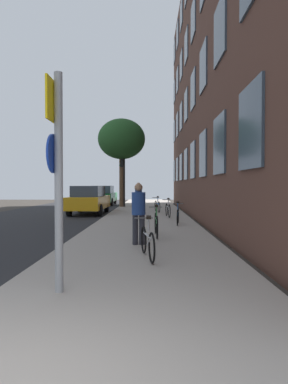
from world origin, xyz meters
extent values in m
plane|color=#332D28|center=(-2.40, 15.00, 0.00)|extent=(41.80, 41.80, 0.00)
cube|color=#232326|center=(-4.50, 15.00, 0.01)|extent=(7.00, 38.00, 0.01)
cube|color=#9E9389|center=(1.10, 15.00, 0.06)|extent=(4.20, 38.00, 0.12)
cube|color=#513328|center=(3.70, 14.50, 7.47)|extent=(0.50, 27.00, 14.93)
cube|color=#384756|center=(3.42, 5.12, 2.92)|extent=(0.06, 1.61, 1.81)
cube|color=#384756|center=(3.42, 8.25, 2.92)|extent=(0.06, 1.61, 1.81)
cube|color=#384756|center=(3.42, 11.38, 2.92)|extent=(0.06, 1.61, 1.81)
cube|color=#384756|center=(3.42, 14.50, 2.92)|extent=(0.06, 1.61, 1.81)
cube|color=#384756|center=(3.42, 17.62, 2.92)|extent=(0.06, 1.61, 1.81)
cube|color=#384756|center=(3.42, 20.75, 2.92)|extent=(0.06, 1.61, 1.81)
cube|color=#384756|center=(3.42, 23.88, 2.92)|extent=(0.06, 1.61, 1.81)
cube|color=#384756|center=(3.42, 27.00, 2.92)|extent=(0.06, 1.61, 1.81)
cube|color=#384756|center=(3.42, 8.25, 6.40)|extent=(0.06, 1.61, 1.81)
cube|color=#384756|center=(3.42, 11.38, 6.40)|extent=(0.06, 1.61, 1.81)
cube|color=#384756|center=(3.42, 14.50, 6.40)|extent=(0.06, 1.61, 1.81)
cube|color=#384756|center=(3.42, 17.62, 6.40)|extent=(0.06, 1.61, 1.81)
cube|color=#384756|center=(3.42, 20.75, 6.40)|extent=(0.06, 1.61, 1.81)
cube|color=#384756|center=(3.42, 23.88, 6.40)|extent=(0.06, 1.61, 1.81)
cube|color=#384756|center=(3.42, 27.00, 6.40)|extent=(0.06, 1.61, 1.81)
cube|color=#384756|center=(3.42, 14.50, 9.88)|extent=(0.06, 1.61, 1.81)
cube|color=#384756|center=(3.42, 17.62, 9.88)|extent=(0.06, 1.61, 1.81)
cube|color=#384756|center=(3.42, 20.75, 9.88)|extent=(0.06, 1.61, 1.81)
cube|color=#384756|center=(3.42, 23.88, 9.88)|extent=(0.06, 1.61, 1.81)
cube|color=#384756|center=(3.42, 27.00, 9.88)|extent=(0.06, 1.61, 1.81)
cube|color=#384756|center=(3.42, 20.75, 13.36)|extent=(0.06, 1.61, 1.81)
cube|color=#384756|center=(3.42, 23.88, 13.36)|extent=(0.06, 1.61, 1.81)
cube|color=#384756|center=(3.42, 27.00, 13.36)|extent=(0.06, 1.61, 1.81)
cylinder|color=gray|center=(-0.03, 2.77, 1.70)|extent=(0.12, 0.12, 3.16)
cube|color=yellow|center=(-0.11, 2.77, 2.87)|extent=(0.03, 0.60, 0.60)
cylinder|color=#14339E|center=(-0.11, 2.77, 2.12)|extent=(0.03, 0.56, 0.56)
cylinder|color=black|center=(-0.58, 21.70, 1.97)|extent=(0.12, 0.12, 3.71)
cube|color=black|center=(-0.76, 21.70, 3.38)|extent=(0.20, 0.24, 0.80)
sphere|color=red|center=(-0.87, 21.70, 3.64)|extent=(0.16, 0.16, 0.16)
sphere|color=#523707|center=(-0.87, 21.70, 3.38)|extent=(0.16, 0.16, 0.16)
sphere|color=#083E11|center=(-0.87, 21.70, 3.12)|extent=(0.16, 0.16, 0.16)
cylinder|color=brown|center=(-0.78, 21.80, 2.06)|extent=(0.34, 0.34, 3.87)
ellipsoid|color=#235123|center=(-0.78, 21.80, 5.02)|extent=(3.42, 3.42, 2.90)
torus|color=black|center=(1.14, 5.50, 0.43)|extent=(0.15, 0.62, 0.62)
torus|color=black|center=(1.32, 4.50, 0.43)|extent=(0.15, 0.62, 0.62)
cylinder|color=#99999E|center=(1.23, 5.00, 0.60)|extent=(0.19, 0.85, 0.04)
cylinder|color=#99999E|center=(1.27, 4.75, 0.52)|extent=(0.13, 0.52, 0.28)
cylinder|color=#99999E|center=(1.25, 4.85, 0.84)|extent=(0.04, 0.04, 0.28)
cube|color=black|center=(1.25, 4.85, 1.00)|extent=(0.10, 0.24, 0.06)
cylinder|color=#4C4C4C|center=(1.14, 5.50, 0.92)|extent=(0.42, 0.10, 0.03)
torus|color=black|center=(1.46, 8.53, 0.45)|extent=(0.06, 0.67, 0.67)
torus|color=black|center=(1.49, 7.47, 0.45)|extent=(0.06, 0.67, 0.67)
cylinder|color=#267233|center=(1.47, 8.00, 0.64)|extent=(0.07, 0.90, 0.04)
cylinder|color=#267233|center=(1.48, 7.73, 0.56)|extent=(0.06, 0.55, 0.29)
cylinder|color=#267233|center=(1.48, 7.84, 0.89)|extent=(0.04, 0.04, 0.28)
cube|color=black|center=(1.48, 7.84, 1.05)|extent=(0.10, 0.24, 0.06)
cylinder|color=#4C4C4C|center=(1.46, 8.53, 0.97)|extent=(0.42, 0.04, 0.03)
torus|color=black|center=(2.44, 11.48, 0.43)|extent=(0.11, 0.62, 0.62)
torus|color=black|center=(2.32, 10.52, 0.43)|extent=(0.11, 0.62, 0.62)
cylinder|color=#194C99|center=(2.38, 11.00, 0.60)|extent=(0.14, 0.82, 0.04)
cylinder|color=#194C99|center=(2.35, 10.76, 0.52)|extent=(0.10, 0.50, 0.27)
cylinder|color=#194C99|center=(2.36, 10.86, 0.84)|extent=(0.04, 0.04, 0.28)
cube|color=black|center=(2.36, 10.86, 1.00)|extent=(0.10, 0.24, 0.06)
cylinder|color=#4C4C4C|center=(2.44, 11.48, 0.92)|extent=(0.42, 0.08, 0.03)
torus|color=black|center=(2.11, 14.49, 0.44)|extent=(0.09, 0.64, 0.64)
torus|color=black|center=(2.19, 13.51, 0.44)|extent=(0.09, 0.64, 0.64)
cylinder|color=#99999E|center=(2.15, 14.00, 0.62)|extent=(0.11, 0.83, 0.04)
cylinder|color=#99999E|center=(2.17, 13.76, 0.54)|extent=(0.08, 0.50, 0.27)
cylinder|color=#99999E|center=(2.17, 13.85, 0.86)|extent=(0.04, 0.04, 0.28)
cube|color=black|center=(2.17, 13.85, 1.02)|extent=(0.10, 0.24, 0.06)
cylinder|color=#4C4C4C|center=(2.11, 14.49, 0.94)|extent=(0.42, 0.06, 0.03)
torus|color=black|center=(1.62, 17.51, 0.44)|extent=(0.14, 0.63, 0.63)
torus|color=black|center=(1.78, 16.49, 0.44)|extent=(0.14, 0.63, 0.63)
cylinder|color=#194C99|center=(1.70, 17.00, 0.61)|extent=(0.18, 0.88, 0.04)
cylinder|color=#194C99|center=(1.74, 16.74, 0.53)|extent=(0.13, 0.54, 0.29)
cylinder|color=#194C99|center=(1.73, 16.85, 0.85)|extent=(0.04, 0.04, 0.28)
cube|color=black|center=(1.73, 16.85, 1.01)|extent=(0.10, 0.24, 0.06)
cylinder|color=#4C4C4C|center=(1.62, 17.51, 0.93)|extent=(0.42, 0.09, 0.03)
cylinder|color=#26262D|center=(0.90, 6.57, 0.51)|extent=(0.15, 0.15, 0.78)
cylinder|color=#26262D|center=(1.07, 6.57, 0.51)|extent=(0.15, 0.15, 0.78)
cylinder|color=navy|center=(0.98, 6.57, 1.19)|extent=(0.45, 0.45, 0.58)
sphere|color=#936B4C|center=(0.98, 6.57, 1.61)|extent=(0.21, 0.21, 0.21)
cylinder|color=navy|center=(0.55, 16.01, 0.54)|extent=(0.16, 0.16, 0.83)
cylinder|color=navy|center=(0.74, 16.01, 0.54)|extent=(0.16, 0.16, 0.83)
cylinder|color=navy|center=(0.65, 16.01, 1.26)|extent=(0.52, 0.52, 0.62)
sphere|color=tan|center=(0.65, 16.01, 1.71)|extent=(0.22, 0.22, 0.22)
cube|color=orange|center=(-2.24, 16.90, 0.68)|extent=(1.92, 4.28, 0.70)
cube|color=#2D3847|center=(-2.24, 16.68, 1.33)|extent=(1.58, 2.41, 0.60)
cylinder|color=black|center=(-3.06, 18.25, 0.33)|extent=(0.22, 0.64, 0.64)
cylinder|color=black|center=(-1.41, 18.25, 0.33)|extent=(0.22, 0.64, 0.64)
cylinder|color=black|center=(-3.06, 15.54, 0.33)|extent=(0.22, 0.64, 0.64)
cylinder|color=black|center=(-1.41, 15.54, 0.33)|extent=(0.22, 0.64, 0.64)
cube|color=#19662D|center=(-2.64, 25.49, 0.68)|extent=(1.91, 4.27, 0.70)
cube|color=#384756|center=(-2.64, 25.28, 1.33)|extent=(1.59, 2.40, 0.60)
cylinder|color=black|center=(-3.49, 26.85, 0.33)|extent=(0.22, 0.64, 0.64)
cylinder|color=black|center=(-1.80, 26.85, 0.33)|extent=(0.22, 0.64, 0.64)
cylinder|color=black|center=(-3.49, 24.13, 0.33)|extent=(0.22, 0.64, 0.64)
cylinder|color=black|center=(-1.80, 24.13, 0.33)|extent=(0.22, 0.64, 0.64)
camera|label=1|loc=(1.28, -1.92, 1.66)|focal=30.66mm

